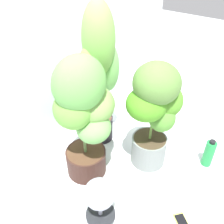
% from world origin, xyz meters
% --- Properties ---
extents(ground_plane, '(8.00, 8.00, 0.00)m').
position_xyz_m(ground_plane, '(0.00, 0.00, 0.00)').
color(ground_plane, silver).
rests_on(ground_plane, ground).
extents(mylar_back_wall, '(3.20, 0.01, 2.00)m').
position_xyz_m(mylar_back_wall, '(0.00, 0.86, 1.00)').
color(mylar_back_wall, silver).
rests_on(mylar_back_wall, ground).
extents(potted_plant_back_left, '(0.45, 0.39, 0.88)m').
position_xyz_m(potted_plant_back_left, '(-0.29, 0.38, 0.51)').
color(potted_plant_back_left, '#341D17').
rests_on(potted_plant_back_left, ground).
extents(potted_plant_center, '(0.48, 0.39, 0.79)m').
position_xyz_m(potted_plant_center, '(0.05, 0.08, 0.48)').
color(potted_plant_center, slate).
rests_on(potted_plant_center, ground).
extents(potted_plant_back_center, '(0.33, 0.24, 1.08)m').
position_xyz_m(potted_plant_back_center, '(0.04, 0.52, 0.65)').
color(potted_plant_back_center, black).
rests_on(potted_plant_back_center, ground).
extents(cell_phone, '(0.15, 0.16, 0.01)m').
position_xyz_m(cell_phone, '(-0.27, -0.34, 0.00)').
color(cell_phone, '#CAD051').
rests_on(cell_phone, ground).
extents(floor_fan, '(0.25, 0.25, 0.31)m').
position_xyz_m(floor_fan, '(-0.52, 0.08, 0.19)').
color(floor_fan, black).
rests_on(floor_fan, ground).
extents(nutrient_bottle, '(0.07, 0.07, 0.23)m').
position_xyz_m(nutrient_bottle, '(0.27, -0.28, 0.11)').
color(nutrient_bottle, '#1E863D').
rests_on(nutrient_bottle, ground).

